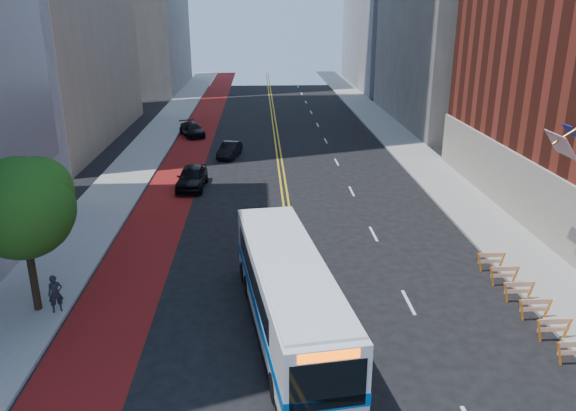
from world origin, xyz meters
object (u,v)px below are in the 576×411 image
Objects in this scene: transit_bus at (288,293)px; car_a at (192,177)px; car_c at (192,130)px; street_tree at (23,204)px; pedestrian at (55,294)px; car_b at (230,150)px.

transit_bus reaches higher than car_a.
car_a reaches higher than car_c.
car_a is (4.61, 17.34, -4.10)m from street_tree.
car_c is at bearing 62.08° from pedestrian.
car_a is at bearing 53.01° from pedestrian.
pedestrian reaches higher than car_c.
car_a is 9.15m from car_b.
car_b is 27.15m from pedestrian.
street_tree is 4.06× the size of pedestrian.
car_b is at bearing -84.59° from car_c.
transit_bus is 9.94m from pedestrian.
car_c is at bearing 99.04° from car_a.
pedestrian is at bearing -99.26° from car_a.
car_a is 18.01m from pedestrian.
street_tree reaches higher than car_c.
car_a is at bearing -104.20° from car_c.
transit_bus is 37.95m from car_c.
street_tree is 11.25m from transit_bus.
pedestrian is (-6.08, -26.46, 0.33)m from car_b.
transit_bus reaches higher than pedestrian.
car_a is at bearing 99.10° from transit_bus.
street_tree is 35.29m from car_c.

